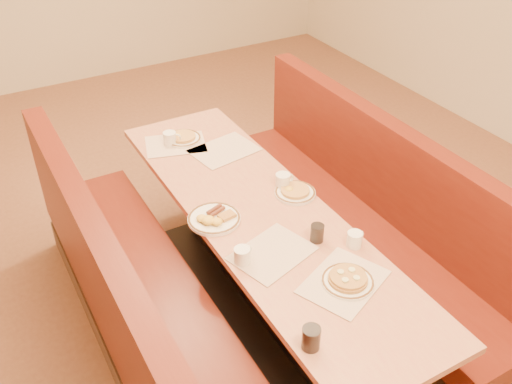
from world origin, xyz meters
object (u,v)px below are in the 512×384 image
pancake_plate (348,280)px  coffee_mug_b (243,255)px  booth_right (361,227)px  eggs_plate (214,218)px  soda_tumbler_mid (317,233)px  coffee_mug_c (283,181)px  soda_tumbler_near (311,338)px  coffee_mug_d (170,138)px  booth_left (141,312)px  coffee_mug_a (355,239)px  diner_table (261,264)px

pancake_plate → coffee_mug_b: coffee_mug_b is taller
booth_right → eggs_plate: (-0.99, 0.06, 0.41)m
soda_tumbler_mid → coffee_mug_c: bearing=78.3°
pancake_plate → coffee_mug_c: coffee_mug_c is taller
soda_tumbler_near → soda_tumbler_mid: bearing=53.5°
pancake_plate → coffee_mug_d: 1.60m
soda_tumbler_mid → booth_left: bearing=158.3°
pancake_plate → eggs_plate: eggs_plate is taller
soda_tumbler_near → coffee_mug_a: bearing=37.7°
soda_tumbler_near → coffee_mug_d: bearing=85.8°
diner_table → pancake_plate: 0.78m
booth_right → soda_tumbler_near: size_ratio=23.44×
booth_right → pancake_plate: size_ratio=10.20×
diner_table → booth_left: bearing=180.0°
booth_left → coffee_mug_b: 0.70m
eggs_plate → coffee_mug_c: 0.49m
coffee_mug_d → eggs_plate: bearing=-74.0°
soda_tumbler_near → booth_left: bearing=116.9°
booth_right → soda_tumbler_near: (-1.01, -0.89, 0.44)m
coffee_mug_a → coffee_mug_c: 0.62m
coffee_mug_d → booth_right: bearing=-23.1°
booth_right → coffee_mug_c: bearing=163.8°
diner_table → soda_tumbler_near: (-0.28, -0.89, 0.43)m
coffee_mug_a → coffee_mug_b: bearing=150.2°
coffee_mug_a → coffee_mug_c: size_ratio=0.91×
coffee_mug_c → diner_table: bearing=-152.1°
pancake_plate → soda_tumbler_near: bearing=-147.8°
booth_right → soda_tumbler_mid: bearing=-150.5°
coffee_mug_a → booth_right: bearing=32.3°
eggs_plate → coffee_mug_b: (-0.02, -0.36, 0.03)m
coffee_mug_d → diner_table: bearing=-57.8°
coffee_mug_a → coffee_mug_d: (-0.41, 1.39, 0.00)m
coffee_mug_a → coffee_mug_d: bearing=93.7°
coffee_mug_a → soda_tumbler_mid: 0.19m
coffee_mug_b → diner_table: bearing=24.0°
booth_left → coffee_mug_b: bearing=-33.6°
booth_left → coffee_mug_b: size_ratio=22.78×
coffee_mug_c → soda_tumbler_near: soda_tumbler_near is taller
eggs_plate → soda_tumbler_mid: bearing=-46.3°
booth_right → coffee_mug_b: size_ratio=22.78×
coffee_mug_a → soda_tumbler_near: (-0.55, -0.42, 0.01)m
coffee_mug_c → eggs_plate: bearing=-174.5°
coffee_mug_a → eggs_plate: bearing=121.9°
diner_table → booth_left: size_ratio=1.00×
booth_right → eggs_plate: 1.07m
coffee_mug_a → coffee_mug_b: size_ratio=0.99×
booth_right → diner_table: bearing=180.0°
pancake_plate → soda_tumbler_mid: size_ratio=2.58×
eggs_plate → soda_tumbler_mid: 0.56m
eggs_plate → coffee_mug_c: coffee_mug_c is taller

